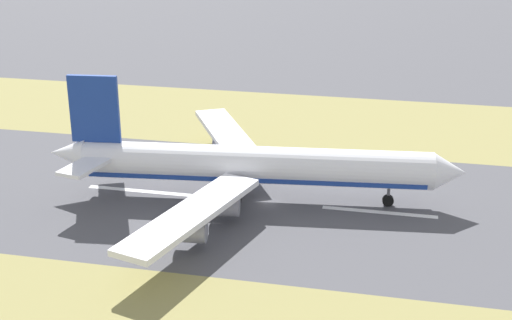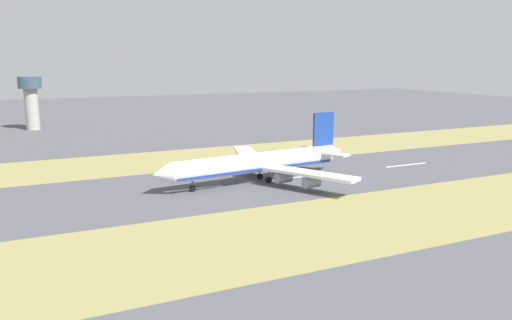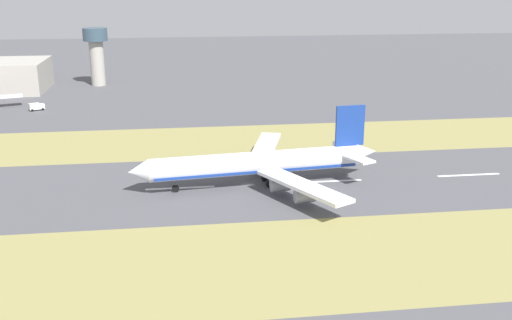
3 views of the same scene
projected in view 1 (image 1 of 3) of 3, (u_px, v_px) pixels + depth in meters
name	position (u px, v px, depth m)	size (l,w,h in m)	color
ground_plane	(267.00, 202.00, 115.61)	(800.00, 800.00, 0.00)	#4C4C51
grass_median_west	(308.00, 120.00, 156.71)	(40.00, 600.00, 0.01)	olive
centreline_dash_mid	(140.00, 191.00, 119.96)	(1.20, 18.00, 0.01)	silver
centreline_dash_far	(379.00, 212.00, 112.04)	(1.20, 18.00, 0.01)	silver
airplane_main_jet	(244.00, 165.00, 114.48)	(63.75, 67.20, 20.20)	white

